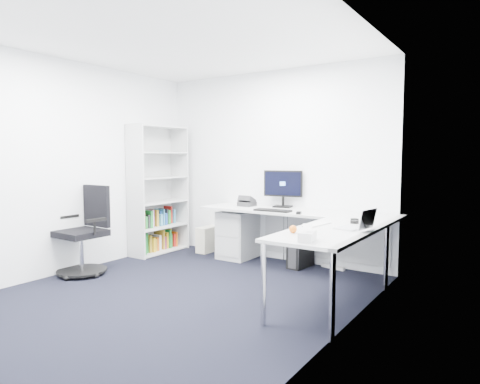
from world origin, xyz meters
The scene contains 21 objects.
ground centered at (0.00, 0.00, 0.00)m, with size 4.20×4.20×0.00m, color black.
ceiling centered at (0.00, 0.00, 2.70)m, with size 4.20×4.20×0.00m, color white.
wall_back centered at (0.00, 2.10, 1.35)m, with size 3.60×0.02×2.70m, color white.
wall_left centered at (-1.80, 0.00, 1.35)m, with size 0.02×4.20×2.70m, color white.
wall_right centered at (1.80, 0.00, 1.35)m, with size 0.02×4.20×2.70m, color white.
l_desk centered at (0.55, 1.40, 0.39)m, with size 2.65×1.48×0.77m, color #B7B9B9, non-canonical shape.
drawer_pedestal centered at (-0.41, 1.84, 0.34)m, with size 0.45×0.56×0.69m, color #B7B9B9.
bookshelf centered at (-1.62, 1.45, 0.98)m, with size 0.38×0.98×1.95m, color silver, non-canonical shape.
task_chair centered at (-1.54, -0.01, 0.56)m, with size 0.63×0.63×1.12m, color black, non-canonical shape.
black_pc_tower centered at (0.59, 1.86, 0.20)m, with size 0.18×0.41×0.41m, color black.
beige_pc_tower centered at (-1.02, 1.91, 0.20)m, with size 0.19×0.41×0.39m, color beige.
power_strip centered at (0.99, 2.02, 0.02)m, with size 0.34×0.06×0.04m, color silver.
monitor centered at (0.25, 1.98, 1.04)m, with size 0.56×0.18×0.53m, color black, non-canonical shape.
black_keyboard centered at (0.34, 1.52, 0.79)m, with size 0.48×0.17×0.02m, color black.
mouse centered at (0.74, 1.48, 0.79)m, with size 0.05×0.09×0.03m, color black.
desk_phone centered at (-0.25, 1.83, 0.85)m, with size 0.21×0.21×0.15m, color #29292C, non-canonical shape.
laptop centered at (1.63, 0.79, 0.88)m, with size 0.31×0.30×0.22m, color silver, non-canonical shape.
white_keyboard centered at (1.27, 0.80, 0.78)m, with size 0.11×0.40×0.01m, color silver.
headphones centered at (1.54, 1.20, 0.80)m, with size 0.13×0.21×0.06m, color black, non-canonical shape.
orange_fruit centered at (1.27, 0.26, 0.81)m, with size 0.07×0.07×0.07m, color orange.
tissue_box centered at (1.54, 0.00, 0.81)m, with size 0.12×0.23×0.08m, color silver.
Camera 1 is at (3.04, -3.30, 1.49)m, focal length 32.00 mm.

